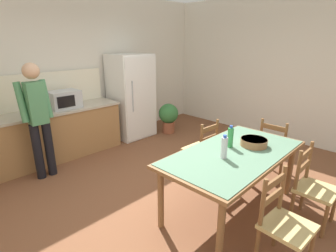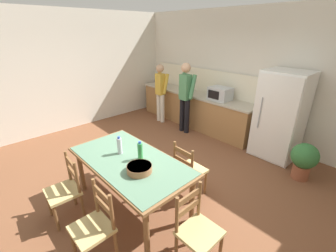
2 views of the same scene
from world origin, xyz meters
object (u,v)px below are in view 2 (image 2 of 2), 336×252
potted_plant (304,159)px  chair_side_near_right (95,226)px  microwave (220,94)px  chair_side_far_right (189,170)px  chair_head_end (197,230)px  refrigerator (280,116)px  person_at_sink (161,90)px  person_at_counter (185,95)px  serving_bowl (139,168)px  chair_side_near_left (65,190)px  dining_table (130,164)px  bottle_near_centre (120,146)px  bottle_off_centre (140,151)px

potted_plant → chair_side_near_right: bearing=-107.2°
microwave → chair_side_far_right: (1.06, -2.22, -0.59)m
chair_head_end → chair_side_far_right: same height
refrigerator → person_at_sink: size_ratio=1.10×
person_at_counter → serving_bowl: bearing=-147.6°
chair_side_near_left → chair_head_end: same height
chair_head_end → chair_side_far_right: (-0.82, 0.76, 0.00)m
dining_table → bottle_near_centre: bottle_near_centre is taller
chair_side_near_left → refrigerator: bearing=75.5°
chair_side_near_right → chair_side_far_right: bearing=90.4°
bottle_near_centre → bottle_off_centre: size_ratio=1.00×
bottle_near_centre → chair_side_near_right: bottle_near_centre is taller
chair_side_near_left → chair_head_end: (1.63, 0.81, 0.00)m
microwave → chair_side_near_right: bearing=-73.8°
chair_side_near_left → person_at_sink: person_at_sink is taller
refrigerator → chair_head_end: (0.45, -2.96, -0.43)m
person_at_sink → serving_bowl: bearing=-135.0°
microwave → chair_head_end: microwave is taller
chair_side_near_left → chair_side_near_right: size_ratio=1.00×
microwave → serving_bowl: size_ratio=1.56×
dining_table → bottle_near_centre: size_ratio=6.99×
person_at_sink → person_at_counter: 0.95m
bottle_off_centre → person_at_sink: 3.33m
bottle_off_centre → chair_head_end: 1.23m
refrigerator → chair_side_near_right: refrigerator is taller
person_at_counter → dining_table: bearing=-152.5°
person_at_sink → person_at_counter: size_ratio=0.92×
chair_side_near_right → dining_table: bearing=118.7°
bottle_off_centre → potted_plant: 2.84m
person_at_counter → bottle_off_centre: bearing=-149.6°
bottle_off_centre → chair_side_near_right: 1.06m
serving_bowl → person_at_counter: person_at_counter is taller
chair_head_end → person_at_counter: 3.56m
serving_bowl → potted_plant: bearing=66.5°
serving_bowl → bottle_near_centre: bearing=173.7°
person_at_sink → potted_plant: person_at_sink is taller
chair_side_near_left → chair_side_far_right: (0.81, 1.57, 0.00)m
bottle_off_centre → serving_bowl: bottle_off_centre is taller
refrigerator → person_at_counter: 2.14m
chair_side_near_left → person_at_sink: size_ratio=0.57×
refrigerator → potted_plant: bearing=-32.1°
dining_table → chair_side_far_right: chair_side_far_right is taller
person_at_sink → chair_head_end: bearing=-125.6°
dining_table → bottle_near_centre: bearing=-178.9°
potted_plant → chair_side_far_right: bearing=-121.0°
microwave → potted_plant: size_ratio=0.75×
bottle_off_centre → chair_head_end: bottle_off_centre is taller
dining_table → person_at_counter: person_at_counter is taller
serving_bowl → bottle_off_centre: bearing=141.3°
microwave → chair_side_near_left: microwave is taller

